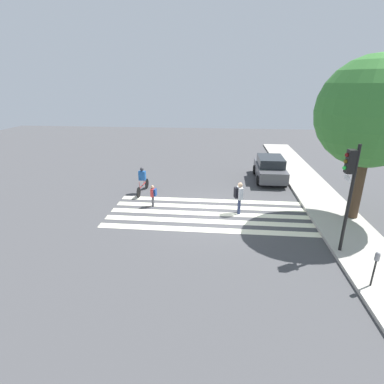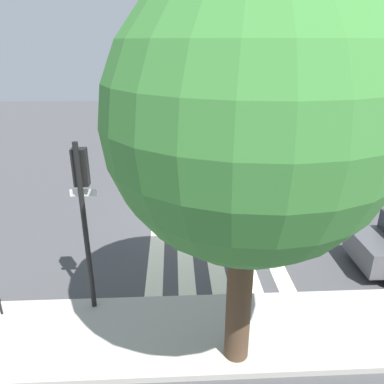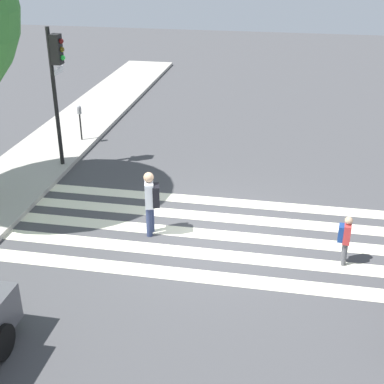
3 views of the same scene
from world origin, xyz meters
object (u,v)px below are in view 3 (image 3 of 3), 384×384
(traffic_light, at_px, (56,72))
(parking_meter, at_px, (80,115))
(pedestrian_adult_yellow_jacket, at_px, (345,237))
(pedestrian_child_with_backpack, at_px, (151,199))

(traffic_light, distance_m, parking_meter, 2.95)
(traffic_light, height_order, pedestrian_adult_yellow_jacket, traffic_light)
(traffic_light, xyz_separation_m, parking_meter, (2.16, 0.33, -1.99))
(pedestrian_child_with_backpack, height_order, pedestrian_adult_yellow_jacket, pedestrian_child_with_backpack)
(parking_meter, relative_size, pedestrian_child_with_backpack, 0.84)
(traffic_light, height_order, pedestrian_child_with_backpack, traffic_light)
(traffic_light, bearing_deg, pedestrian_child_with_backpack, -133.64)
(traffic_light, bearing_deg, parking_meter, 8.56)
(pedestrian_adult_yellow_jacket, bearing_deg, parking_meter, -120.01)
(parking_meter, bearing_deg, pedestrian_child_with_backpack, -144.86)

